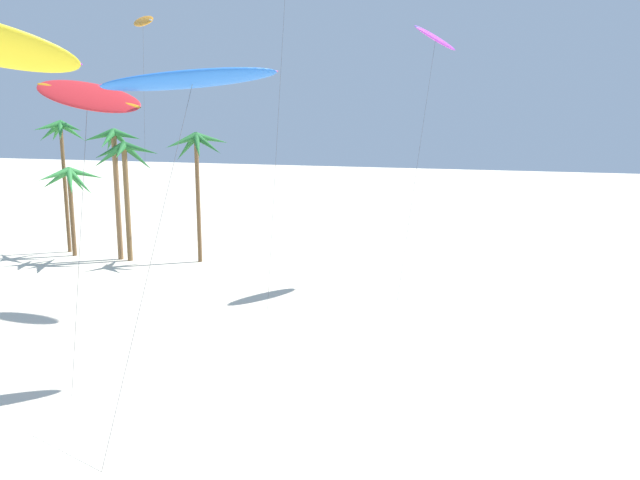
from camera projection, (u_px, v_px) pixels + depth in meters
palm_tree_0 at (62, 139)px, 49.77m from camera, size 4.09×4.33×10.50m
palm_tree_1 at (70, 182)px, 48.95m from camera, size 4.55×4.56×6.97m
palm_tree_2 at (197, 152)px, 46.30m from camera, size 4.47×4.62×9.65m
palm_tree_3 at (124, 163)px, 46.84m from camera, size 5.35×4.92×8.96m
palm_tree_4 at (114, 156)px, 47.24m from camera, size 4.22×4.05×9.91m
flying_kite_1 at (88, 96)px, 24.70m from camera, size 4.95×3.17×12.43m
flying_kite_2 at (436, 39)px, 38.77m from camera, size 2.75×10.36×16.32m
flying_kite_9 at (143, 21)px, 46.03m from camera, size 6.14×6.45×18.55m
flying_kite_11 at (193, 79)px, 24.06m from camera, size 5.90×10.21×12.81m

